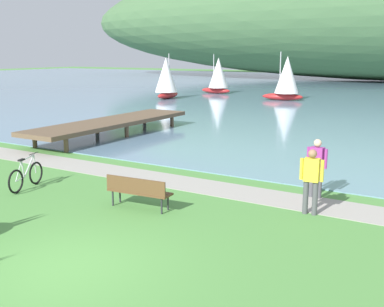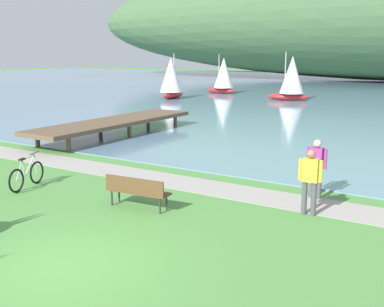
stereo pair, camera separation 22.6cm
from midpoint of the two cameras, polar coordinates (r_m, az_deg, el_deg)
ground_plane at (r=9.78m, az=-15.06°, el=-13.08°), size 200.00×200.00×0.00m
shoreline_path at (r=14.53m, az=3.60°, el=-4.28°), size 60.00×1.50×0.01m
park_bench_near_camera at (r=12.66m, az=-6.16°, el=-4.36°), size 1.83×0.63×0.88m
bicycle_leaning_near_bench at (r=15.37m, az=-18.90°, el=-2.49°), size 0.56×1.71×1.01m
person_at_shoreline at (r=13.84m, az=15.21°, el=-1.35°), size 0.61×0.26×1.71m
person_on_the_grass at (r=12.38m, az=14.56°, el=-2.88°), size 0.61×0.25×1.71m
sailboat_nearest_to_shore at (r=42.85m, az=-2.37°, el=9.13°), size 2.21×3.47×3.99m
sailboat_mid_bay at (r=42.02m, az=12.07°, el=8.92°), size 3.64×2.42×4.14m
sailboat_toward_hillside at (r=48.42m, az=3.93°, el=9.41°), size 3.38×2.11×3.91m
pier_dock at (r=23.93m, az=-9.08°, el=3.74°), size 2.40×10.00×0.80m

